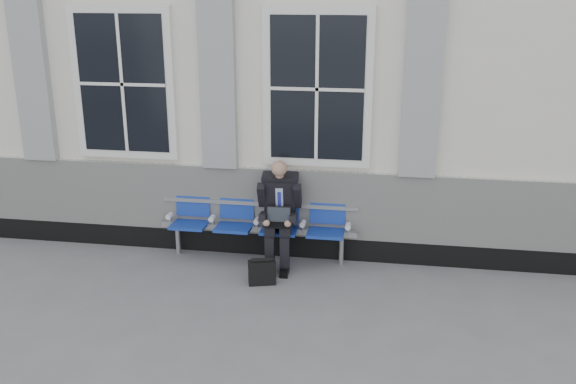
# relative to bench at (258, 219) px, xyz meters

# --- Properties ---
(ground) EXTENTS (70.00, 70.00, 0.00)m
(ground) POSITION_rel_bench_xyz_m (0.39, -1.32, -0.55)
(ground) COLOR slate
(ground) RESTS_ON ground
(station_building) EXTENTS (14.40, 4.40, 4.49)m
(station_building) POSITION_rel_bench_xyz_m (0.37, 2.15, 1.67)
(station_building) COLOR white
(station_building) RESTS_ON ground
(bench) EXTENTS (2.60, 0.47, 0.91)m
(bench) POSITION_rel_bench_xyz_m (0.00, 0.00, 0.00)
(bench) COLOR #9EA0A3
(bench) RESTS_ON ground
(businessman) EXTENTS (0.56, 0.76, 1.39)m
(businessman) POSITION_rel_bench_xyz_m (0.31, -0.13, 0.20)
(businessman) COLOR black
(businessman) RESTS_ON ground
(briefcase) EXTENTS (0.36, 0.23, 0.34)m
(briefcase) POSITION_rel_bench_xyz_m (0.20, -0.75, -0.40)
(briefcase) COLOR black
(briefcase) RESTS_ON ground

